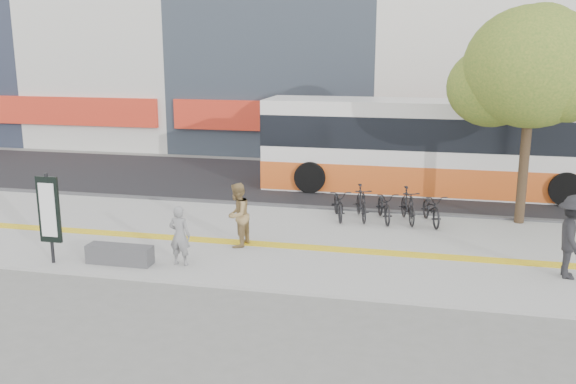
% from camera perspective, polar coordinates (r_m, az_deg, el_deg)
% --- Properties ---
extents(ground, '(120.00, 120.00, 0.00)m').
position_cam_1_polar(ground, '(15.70, -4.51, -6.07)').
color(ground, slate).
rests_on(ground, ground).
extents(sidewalk, '(40.00, 7.00, 0.08)m').
position_cam_1_polar(sidewalk, '(17.05, -3.02, -4.33)').
color(sidewalk, gray).
rests_on(sidewalk, ground).
extents(tactile_strip, '(40.00, 0.45, 0.01)m').
position_cam_1_polar(tactile_strip, '(16.58, -3.49, -4.68)').
color(tactile_strip, yellow).
rests_on(tactile_strip, sidewalk).
extents(street, '(40.00, 8.00, 0.06)m').
position_cam_1_polar(street, '(24.11, 1.84, 0.89)').
color(street, black).
rests_on(street, ground).
extents(curb, '(40.00, 0.25, 0.14)m').
position_cam_1_polar(curb, '(20.30, -0.33, -1.35)').
color(curb, '#3B3C3E').
rests_on(curb, ground).
extents(bench, '(1.60, 0.45, 0.45)m').
position_cam_1_polar(bench, '(15.52, -15.12, -5.53)').
color(bench, '#3B3C3E').
rests_on(bench, sidewalk).
extents(signboard, '(0.55, 0.10, 2.20)m').
position_cam_1_polar(signboard, '(15.78, -21.01, -1.63)').
color(signboard, black).
rests_on(signboard, sidewalk).
extents(street_tree, '(4.40, 3.80, 6.31)m').
position_cam_1_polar(street_tree, '(19.15, 21.30, 10.36)').
color(street_tree, '#312216').
rests_on(street_tree, sidewalk).
extents(bus, '(12.18, 2.89, 3.24)m').
position_cam_1_polar(bus, '(22.91, 13.20, 3.85)').
color(bus, silver).
rests_on(bus, street).
extents(bicycle_row, '(3.79, 1.86, 1.03)m').
position_cam_1_polar(bicycle_row, '(18.74, 8.80, -1.19)').
color(bicycle_row, black).
rests_on(bicycle_row, sidewalk).
extents(seated_woman, '(0.55, 0.38, 1.45)m').
position_cam_1_polar(seated_woman, '(14.98, -9.87, -3.94)').
color(seated_woman, black).
rests_on(seated_woman, sidewalk).
extents(pedestrian_tan, '(0.74, 0.89, 1.68)m').
position_cam_1_polar(pedestrian_tan, '(16.15, -4.65, -2.11)').
color(pedestrian_tan, olive).
rests_on(pedestrian_tan, sidewalk).
extents(pedestrian_dark, '(0.74, 1.24, 1.90)m').
position_cam_1_polar(pedestrian_dark, '(15.28, 24.57, -3.76)').
color(pedestrian_dark, black).
rests_on(pedestrian_dark, sidewalk).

